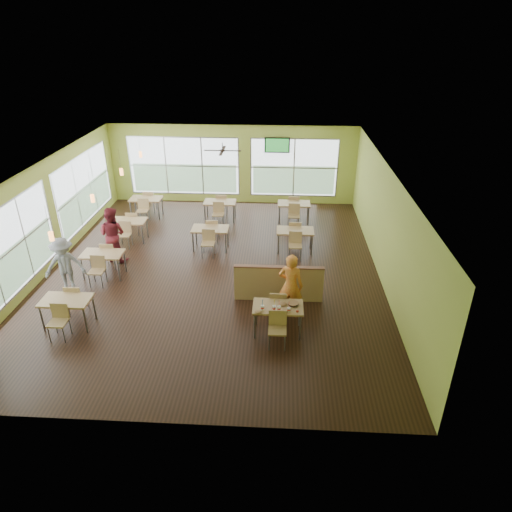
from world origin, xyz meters
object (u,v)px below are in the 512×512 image
object	(u,v)px
food_basket	(293,304)
main_table	(278,310)
half_wall_divider	(279,283)
man_plaid	(291,285)

from	to	relation	value
food_basket	main_table	bearing A→B (deg)	-168.52
half_wall_divider	man_plaid	bearing A→B (deg)	-65.67
main_table	half_wall_divider	bearing A→B (deg)	90.00
man_plaid	main_table	bearing A→B (deg)	83.33
half_wall_divider	man_plaid	size ratio (longest dim) A/B	1.38
half_wall_divider	main_table	bearing A→B (deg)	-90.00
half_wall_divider	food_basket	bearing A→B (deg)	-75.31
half_wall_divider	food_basket	size ratio (longest dim) A/B	8.96
food_basket	half_wall_divider	bearing A→B (deg)	104.69
main_table	man_plaid	size ratio (longest dim) A/B	0.87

